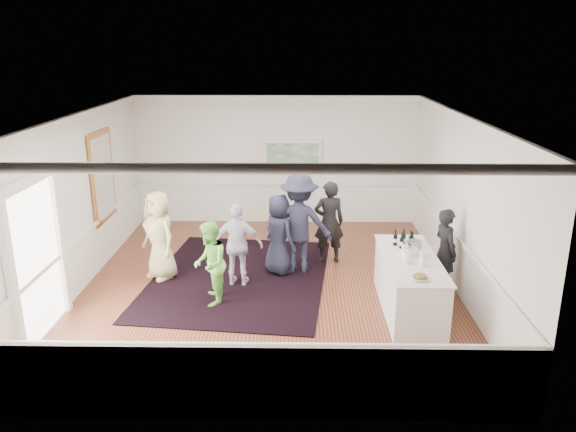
{
  "coord_description": "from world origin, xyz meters",
  "views": [
    {
      "loc": [
        0.52,
        -9.8,
        4.41
      ],
      "look_at": [
        0.35,
        0.2,
        1.32
      ],
      "focal_mm": 35.0,
      "sensor_mm": 36.0,
      "label": 1
    }
  ],
  "objects_px": {
    "guest_dark_a": "(299,223)",
    "ice_bucket": "(414,249)",
    "serving_table": "(409,284)",
    "guest_green": "(210,263)",
    "bartender": "(445,251)",
    "guest_tan": "(159,235)",
    "guest_dark_b": "(329,222)",
    "nut_bowl": "(420,277)",
    "guest_lilac": "(238,245)",
    "guest_navy": "(279,234)"
  },
  "relations": [
    {
      "from": "bartender",
      "to": "guest_lilac",
      "type": "relative_size",
      "value": 1.0
    },
    {
      "from": "guest_dark_b",
      "to": "guest_dark_a",
      "type": "bearing_deg",
      "value": 33.89
    },
    {
      "from": "bartender",
      "to": "guest_tan",
      "type": "height_order",
      "value": "guest_tan"
    },
    {
      "from": "serving_table",
      "to": "guest_tan",
      "type": "distance_m",
      "value": 4.76
    },
    {
      "from": "guest_tan",
      "to": "nut_bowl",
      "type": "bearing_deg",
      "value": 16.93
    },
    {
      "from": "guest_dark_b",
      "to": "nut_bowl",
      "type": "relative_size",
      "value": 6.52
    },
    {
      "from": "guest_tan",
      "to": "guest_lilac",
      "type": "xyz_separation_m",
      "value": [
        1.55,
        -0.3,
        -0.07
      ]
    },
    {
      "from": "nut_bowl",
      "to": "serving_table",
      "type": "bearing_deg",
      "value": 87.94
    },
    {
      "from": "serving_table",
      "to": "guest_green",
      "type": "xyz_separation_m",
      "value": [
        -3.42,
        0.24,
        0.26
      ]
    },
    {
      "from": "guest_dark_a",
      "to": "bartender",
      "type": "bearing_deg",
      "value": 164.55
    },
    {
      "from": "guest_tan",
      "to": "nut_bowl",
      "type": "distance_m",
      "value": 5.05
    },
    {
      "from": "guest_green",
      "to": "guest_navy",
      "type": "height_order",
      "value": "guest_navy"
    },
    {
      "from": "guest_green",
      "to": "guest_tan",
      "type": "bearing_deg",
      "value": -139.36
    },
    {
      "from": "guest_tan",
      "to": "guest_navy",
      "type": "xyz_separation_m",
      "value": [
        2.29,
        0.29,
        -0.07
      ]
    },
    {
      "from": "guest_dark_a",
      "to": "nut_bowl",
      "type": "bearing_deg",
      "value": 129.72
    },
    {
      "from": "guest_tan",
      "to": "guest_dark_a",
      "type": "xyz_separation_m",
      "value": [
        2.69,
        0.38,
        0.13
      ]
    },
    {
      "from": "nut_bowl",
      "to": "guest_navy",
      "type": "bearing_deg",
      "value": 131.3
    },
    {
      "from": "guest_lilac",
      "to": "guest_dark_a",
      "type": "xyz_separation_m",
      "value": [
        1.14,
        0.68,
        0.21
      ]
    },
    {
      "from": "guest_lilac",
      "to": "ice_bucket",
      "type": "distance_m",
      "value": 3.22
    },
    {
      "from": "nut_bowl",
      "to": "guest_dark_a",
      "type": "bearing_deg",
      "value": 124.89
    },
    {
      "from": "serving_table",
      "to": "bartender",
      "type": "xyz_separation_m",
      "value": [
        0.77,
        0.76,
        0.31
      ]
    },
    {
      "from": "guest_dark_b",
      "to": "guest_lilac",
      "type": "bearing_deg",
      "value": 27.61
    },
    {
      "from": "guest_green",
      "to": "ice_bucket",
      "type": "height_order",
      "value": "guest_green"
    },
    {
      "from": "guest_dark_b",
      "to": "ice_bucket",
      "type": "distance_m",
      "value": 2.51
    },
    {
      "from": "guest_green",
      "to": "guest_dark_b",
      "type": "bearing_deg",
      "value": 127.94
    },
    {
      "from": "bartender",
      "to": "nut_bowl",
      "type": "height_order",
      "value": "bartender"
    },
    {
      "from": "guest_lilac",
      "to": "guest_dark_b",
      "type": "bearing_deg",
      "value": -138.53
    },
    {
      "from": "bartender",
      "to": "guest_dark_a",
      "type": "bearing_deg",
      "value": 52.89
    },
    {
      "from": "serving_table",
      "to": "guest_green",
      "type": "distance_m",
      "value": 3.43
    },
    {
      "from": "bartender",
      "to": "guest_navy",
      "type": "bearing_deg",
      "value": 56.94
    },
    {
      "from": "guest_tan",
      "to": "guest_lilac",
      "type": "height_order",
      "value": "guest_tan"
    },
    {
      "from": "serving_table",
      "to": "guest_dark_b",
      "type": "height_order",
      "value": "guest_dark_b"
    },
    {
      "from": "guest_dark_a",
      "to": "ice_bucket",
      "type": "bearing_deg",
      "value": 145.45
    },
    {
      "from": "guest_dark_b",
      "to": "nut_bowl",
      "type": "bearing_deg",
      "value": 103.88
    },
    {
      "from": "bartender",
      "to": "guest_navy",
      "type": "xyz_separation_m",
      "value": [
        -3.03,
        0.88,
        0.0
      ]
    },
    {
      "from": "serving_table",
      "to": "guest_lilac",
      "type": "bearing_deg",
      "value": 160.74
    },
    {
      "from": "guest_green",
      "to": "ice_bucket",
      "type": "distance_m",
      "value": 3.5
    },
    {
      "from": "bartender",
      "to": "ice_bucket",
      "type": "height_order",
      "value": "bartender"
    },
    {
      "from": "guest_lilac",
      "to": "bartender",
      "type": "bearing_deg",
      "value": -177.69
    },
    {
      "from": "guest_green",
      "to": "ice_bucket",
      "type": "relative_size",
      "value": 5.76
    },
    {
      "from": "ice_bucket",
      "to": "guest_green",
      "type": "bearing_deg",
      "value": 178.39
    },
    {
      "from": "ice_bucket",
      "to": "guest_tan",
      "type": "bearing_deg",
      "value": 165.4
    },
    {
      "from": "bartender",
      "to": "guest_tan",
      "type": "distance_m",
      "value": 5.36
    },
    {
      "from": "guest_dark_a",
      "to": "guest_tan",
      "type": "bearing_deg",
      "value": 12.97
    },
    {
      "from": "guest_navy",
      "to": "guest_lilac",
      "type": "bearing_deg",
      "value": 88.21
    },
    {
      "from": "serving_table",
      "to": "guest_navy",
      "type": "height_order",
      "value": "guest_navy"
    },
    {
      "from": "guest_navy",
      "to": "serving_table",
      "type": "bearing_deg",
      "value": -166.09
    },
    {
      "from": "guest_dark_a",
      "to": "nut_bowl",
      "type": "distance_m",
      "value": 3.2
    },
    {
      "from": "guest_green",
      "to": "guest_lilac",
      "type": "relative_size",
      "value": 0.94
    },
    {
      "from": "guest_dark_a",
      "to": "guest_lilac",
      "type": "bearing_deg",
      "value": 35.67
    }
  ]
}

